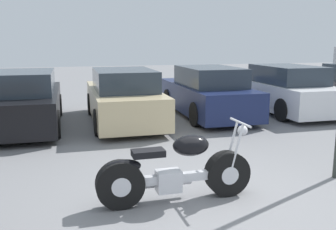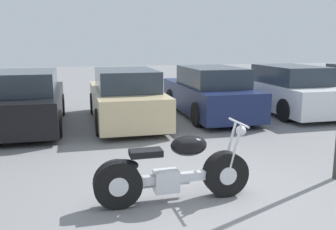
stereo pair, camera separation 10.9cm
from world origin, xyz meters
name	(u,v)px [view 1 (the left image)]	position (x,y,z in m)	size (l,w,h in m)	color
ground_plane	(214,197)	(0.00, 0.00, 0.00)	(60.00, 60.00, 0.00)	slate
motorcycle	(175,172)	(-0.59, 0.01, 0.43)	(2.23, 0.62, 1.09)	black
parked_car_black	(24,102)	(-3.10, 5.44, 0.69)	(1.79, 4.49, 1.48)	black
parked_car_champagne	(123,98)	(-0.52, 5.40, 0.69)	(1.79, 4.49, 1.48)	#C6B284
parked_car_navy	(207,93)	(2.05, 5.73, 0.69)	(1.79, 4.49, 1.48)	#19234C
parked_car_white	(283,90)	(4.62, 5.72, 0.69)	(1.79, 4.49, 1.48)	white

